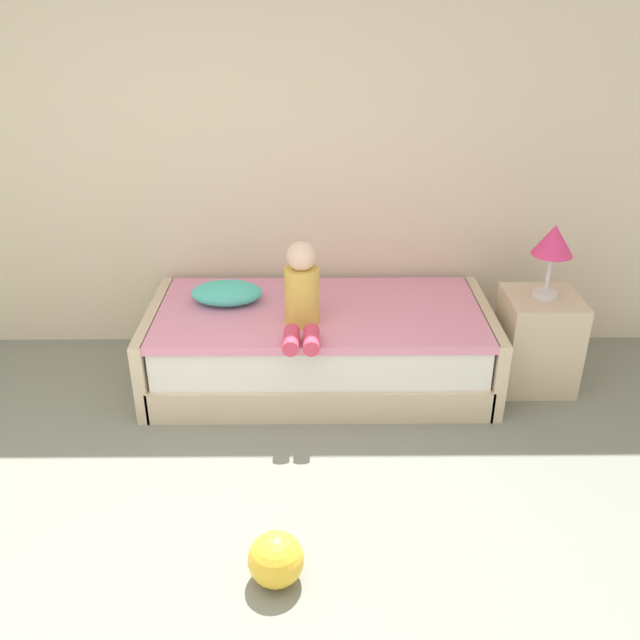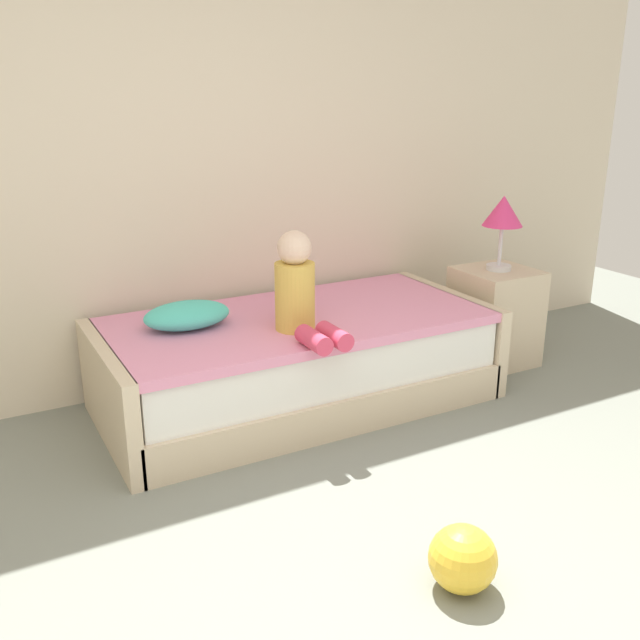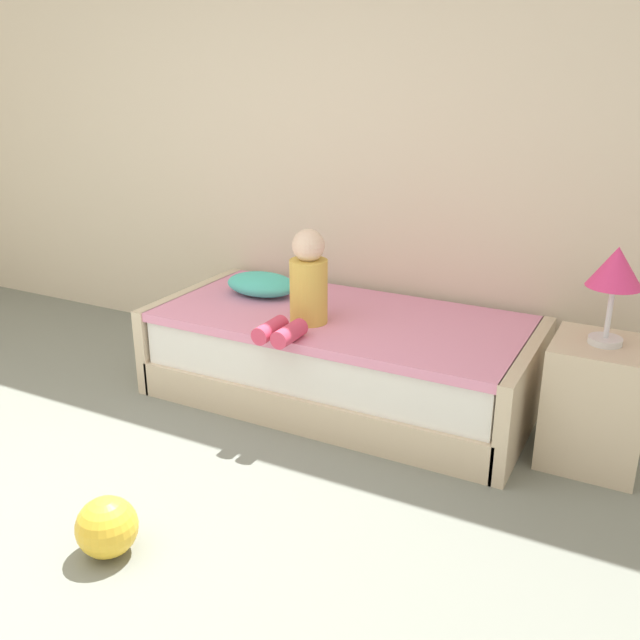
# 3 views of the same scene
# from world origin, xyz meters

# --- Properties ---
(wall_rear) EXTENTS (7.20, 0.10, 2.90)m
(wall_rear) POSITION_xyz_m (0.00, 2.60, 1.45)
(wall_rear) COLOR beige
(wall_rear) RESTS_ON ground
(bed) EXTENTS (2.11, 1.00, 0.50)m
(bed) POSITION_xyz_m (0.67, 2.00, 0.25)
(bed) COLOR beige
(bed) RESTS_ON ground
(nightstand) EXTENTS (0.44, 0.44, 0.60)m
(nightstand) POSITION_xyz_m (2.02, 1.95, 0.30)
(nightstand) COLOR beige
(nightstand) RESTS_ON ground
(table_lamp) EXTENTS (0.24, 0.24, 0.45)m
(table_lamp) POSITION_xyz_m (2.02, 1.95, 0.94)
(table_lamp) COLOR silver
(table_lamp) RESTS_ON nightstand
(child_figure) EXTENTS (0.20, 0.51, 0.50)m
(child_figure) POSITION_xyz_m (0.57, 1.77, 0.70)
(child_figure) COLOR gold
(child_figure) RESTS_ON bed
(pillow) EXTENTS (0.44, 0.30, 0.13)m
(pillow) POSITION_xyz_m (0.10, 2.10, 0.56)
(pillow) COLOR #4CCCBC
(pillow) RESTS_ON bed
(toy_ball) EXTENTS (0.24, 0.24, 0.24)m
(toy_ball) POSITION_xyz_m (0.48, 0.36, 0.12)
(toy_ball) COLOR yellow
(toy_ball) RESTS_ON ground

